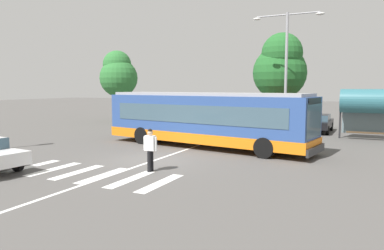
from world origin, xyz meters
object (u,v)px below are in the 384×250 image
object	(u,v)px
parked_car_red	(285,120)
background_tree_right	(280,67)
parked_car_black	(318,122)
parked_car_blue	(218,118)
bus_stop_shelter	(375,102)
twin_arm_street_lamp	(286,59)
parked_car_white	(193,116)
parked_car_champagne	(249,119)
background_tree_left	(118,74)
city_transit_bus	(205,119)
pedestrian_crossing_street	(150,148)

from	to	relation	value
parked_car_red	background_tree_right	size ratio (longest dim) A/B	0.58
parked_car_black	background_tree_right	world-z (taller)	background_tree_right
parked_car_blue	bus_stop_shelter	size ratio (longest dim) A/B	1.10
bus_stop_shelter	twin_arm_street_lamp	distance (m)	6.54
parked_car_red	parked_car_black	size ratio (longest dim) A/B	1.01
bus_stop_shelter	twin_arm_street_lamp	bearing A→B (deg)	172.00
twin_arm_street_lamp	parked_car_white	bearing A→B (deg)	163.17
parked_car_white	parked_car_champagne	xyz separation A→B (m)	(5.35, -0.55, 0.00)
parked_car_blue	parked_car_champagne	xyz separation A→B (m)	(2.68, 0.04, 0.00)
background_tree_left	parked_car_champagne	bearing A→B (deg)	-1.49
parked_car_champagne	bus_stop_shelter	world-z (taller)	bus_stop_shelter
city_transit_bus	parked_car_red	world-z (taller)	city_transit_bus
background_tree_left	city_transit_bus	bearing A→B (deg)	-37.00
pedestrian_crossing_street	parked_car_champagne	distance (m)	16.57
parked_car_white	parked_car_champagne	world-z (taller)	same
parked_car_champagne	background_tree_left	xyz separation A→B (m)	(-13.36, 0.35, 3.88)
parked_car_white	twin_arm_street_lamp	xyz separation A→B (m)	(8.67, -2.62, 4.61)
city_transit_bus	background_tree_left	bearing A→B (deg)	143.00
parked_car_black	twin_arm_street_lamp	distance (m)	5.44
city_transit_bus	twin_arm_street_lamp	size ratio (longest dim) A/B	1.47
parked_car_blue	background_tree_left	size ratio (longest dim) A/B	0.65
twin_arm_street_lamp	background_tree_left	distance (m)	16.87
parked_car_black	twin_arm_street_lamp	size ratio (longest dim) A/B	0.52
parked_car_champagne	parked_car_red	world-z (taller)	same
parked_car_blue	parked_car_champagne	size ratio (longest dim) A/B	1.00
parked_car_black	background_tree_right	distance (m)	6.04
background_tree_left	pedestrian_crossing_street	bearing A→B (deg)	-49.67
parked_car_black	background_tree_left	world-z (taller)	background_tree_left
parked_car_blue	parked_car_black	xyz separation A→B (m)	(8.07, -0.02, 0.00)
bus_stop_shelter	parked_car_white	bearing A→B (deg)	166.63
twin_arm_street_lamp	bus_stop_shelter	bearing A→B (deg)	-8.00
parked_car_black	parked_car_red	bearing A→B (deg)	167.60
parked_car_champagne	bus_stop_shelter	size ratio (longest dim) A/B	1.10
parked_car_red	bus_stop_shelter	xyz separation A→B (m)	(6.31, -3.40, 1.65)
background_tree_right	parked_car_black	bearing A→B (deg)	-35.60
bus_stop_shelter	background_tree_left	size ratio (longest dim) A/B	0.59
parked_car_champagne	background_tree_right	bearing A→B (deg)	51.44
city_transit_bus	background_tree_right	size ratio (longest dim) A/B	1.61
bus_stop_shelter	background_tree_left	bearing A→B (deg)	171.81
parked_car_black	bus_stop_shelter	size ratio (longest dim) A/B	1.10
parked_car_white	bus_stop_shelter	bearing A→B (deg)	-13.37
parked_car_red	twin_arm_street_lamp	world-z (taller)	twin_arm_street_lamp
city_transit_bus	parked_car_white	xyz separation A→B (m)	(-5.83, 10.63, -0.82)
pedestrian_crossing_street	parked_car_white	bearing A→B (deg)	110.32
parked_car_red	parked_car_blue	bearing A→B (deg)	-174.19
parked_car_white	parked_car_black	distance (m)	10.76
city_transit_bus	background_tree_right	bearing A→B (deg)	83.36
pedestrian_crossing_street	parked_car_blue	size ratio (longest dim) A/B	0.38
bus_stop_shelter	twin_arm_street_lamp	xyz separation A→B (m)	(-5.78, 0.81, 2.95)
background_tree_right	parked_car_red	bearing A→B (deg)	-65.88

